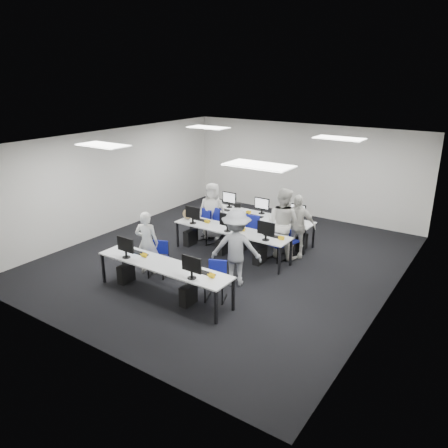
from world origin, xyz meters
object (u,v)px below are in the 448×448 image
Objects in this scene: student_3 at (296,226)px; chair_1 at (216,288)px; desk_mid at (231,231)px; chair_0 at (159,265)px; photographer at (236,248)px; desk_front at (163,266)px; chair_7 at (288,247)px; student_0 at (147,243)px; chair_6 at (254,236)px; student_2 at (212,211)px; chair_2 at (209,231)px; chair_5 at (212,228)px; chair_4 at (278,250)px; chair_3 at (241,238)px; student_1 at (283,223)px.

chair_1 is at bearing -114.92° from student_3.
desk_mid is 3.94× the size of chair_0.
chair_1 is 1.03m from photographer.
chair_7 is (1.24, 3.39, -0.42)m from desk_front.
student_0 is (-0.32, -0.02, 0.50)m from chair_0.
student_2 reaches higher than chair_6.
desk_front is 3.94× the size of chair_0.
chair_2 reaches higher than desk_front.
student_0 is at bearing -72.04° from chair_5.
chair_0 reaches higher than desk_front.
student_0 is at bearing -118.88° from chair_4.
desk_front is 1.27m from student_0.
chair_0 is 1.95m from photographer.
chair_4 is (1.87, 2.39, -0.00)m from chair_0.
chair_6 is at bearing 45.20° from chair_3.
chair_1 is at bearing -37.69° from chair_5.
chair_1 is 3.10m from chair_6.
student_0 is (-2.33, -2.74, 0.50)m from chair_7.
chair_2 reaches higher than chair_4.
chair_0 is 3.38m from chair_7.
chair_6 is at bearing -8.15° from student_1.
chair_4 is 0.50× the size of student_2.
photographer is at bearing -0.69° from chair_0.
student_2 reaches higher than chair_1.
desk_front is 2.10× the size of student_0.
desk_front is 1.19m from chair_1.
chair_3 is at bearing -173.48° from chair_4.
chair_5 is at bearing -167.13° from chair_7.
chair_3 is 0.36m from chair_6.
chair_6 is at bearing 50.56° from chair_0.
chair_7 is at bearing 4.31° from chair_3.
chair_5 is at bearing -108.90° from student_0.
student_1 is (2.32, -0.13, 0.64)m from chair_5.
chair_4 is 1.86m from photographer.
chair_2 reaches higher than chair_5.
desk_front is 1.75× the size of student_1.
student_0 is at bearing -119.07° from desk_mid.
chair_4 is 0.44× the size of student_1.
student_3 is (0.13, 0.14, 0.56)m from chair_7.
photographer reaches higher than chair_4.
student_2 is at bearing -68.39° from photographer.
student_1 is (2.17, 0.19, 0.61)m from chair_2.
student_2 is (-2.41, 0.02, 0.55)m from chair_7.
student_2 reaches higher than chair_4.
chair_7 reaches higher than desk_front.
chair_6 is 0.60× the size of student_2.
chair_5 is (-1.14, 0.22, 0.01)m from chair_3.
chair_6 is at bearing -93.56° from photographer.
chair_2 is at bearing -159.22° from chair_7.
desk_front is 3.76× the size of chair_3.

